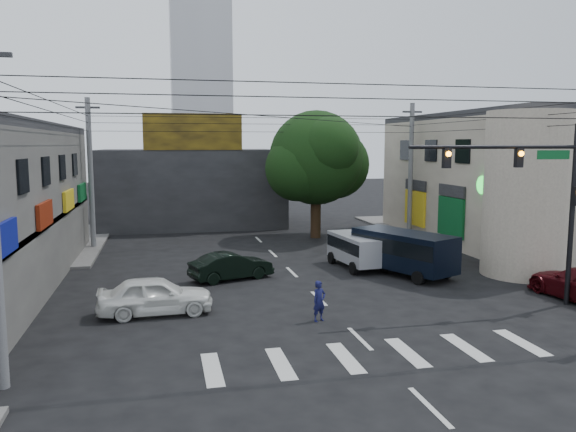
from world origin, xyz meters
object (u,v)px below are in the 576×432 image
object	(u,v)px
street_tree	(316,158)
dark_sedan	(231,266)
traffic_officer	(319,301)
traffic_gantry	(536,185)
silver_minivan	(357,252)
utility_pole_far_right	(411,171)
white_compact	(155,295)
navy_van	(403,253)
utility_pole_far_left	(91,174)

from	to	relation	value
street_tree	dark_sedan	distance (m)	13.87
traffic_officer	street_tree	bearing A→B (deg)	51.58
traffic_gantry	silver_minivan	size ratio (longest dim) A/B	1.73
utility_pole_far_right	white_compact	world-z (taller)	utility_pole_far_right
silver_minivan	navy_van	xyz separation A→B (m)	(1.71, -1.95, 0.20)
traffic_gantry	navy_van	bearing A→B (deg)	112.19
street_tree	utility_pole_far_right	xyz separation A→B (m)	(6.50, -1.00, -0.87)
street_tree	utility_pole_far_right	bearing A→B (deg)	-8.75
utility_pole_far_left	dark_sedan	xyz separation A→B (m)	(7.34, -9.85, -3.95)
dark_sedan	traffic_officer	size ratio (longest dim) A/B	2.80
street_tree	dark_sedan	size ratio (longest dim) A/B	2.08
traffic_officer	navy_van	bearing A→B (deg)	22.23
utility_pole_far_left	silver_minivan	distance (m)	16.96
utility_pole_far_left	dark_sedan	distance (m)	12.91
utility_pole_far_right	dark_sedan	size ratio (longest dim) A/B	2.20
street_tree	traffic_gantry	bearing A→B (deg)	-78.01
utility_pole_far_right	white_compact	size ratio (longest dim) A/B	2.12
utility_pole_far_right	utility_pole_far_left	bearing A→B (deg)	180.00
utility_pole_far_left	dark_sedan	size ratio (longest dim) A/B	2.20
silver_minivan	traffic_officer	bearing A→B (deg)	145.78
utility_pole_far_left	silver_minivan	xyz separation A→B (m)	(14.04, -8.74, -3.74)
utility_pole_far_left	white_compact	distance (m)	15.70
street_tree	dark_sedan	world-z (taller)	street_tree
traffic_gantry	traffic_officer	world-z (taller)	traffic_gantry
traffic_officer	traffic_gantry	bearing A→B (deg)	-24.23
traffic_gantry	utility_pole_far_left	xyz separation A→B (m)	(-18.32, 17.00, -0.23)
white_compact	navy_van	bearing A→B (deg)	-73.44
silver_minivan	navy_van	distance (m)	2.60
utility_pole_far_right	navy_van	xyz separation A→B (m)	(-5.25, -10.69, -3.54)
dark_sedan	navy_van	size ratio (longest dim) A/B	0.74
dark_sedan	silver_minivan	size ratio (longest dim) A/B	1.00
white_compact	navy_van	world-z (taller)	navy_van
traffic_gantry	utility_pole_far_left	world-z (taller)	utility_pole_far_left
dark_sedan	navy_van	world-z (taller)	navy_van
navy_van	utility_pole_far_left	bearing A→B (deg)	31.41
utility_pole_far_left	traffic_officer	size ratio (longest dim) A/B	6.16
traffic_gantry	traffic_officer	xyz separation A→B (m)	(-8.63, 0.13, -4.08)
street_tree	dark_sedan	xyz separation A→B (m)	(-7.16, -10.85, -4.82)
traffic_gantry	navy_van	size ratio (longest dim) A/B	1.27
utility_pole_far_left	dark_sedan	world-z (taller)	utility_pole_far_left
street_tree	utility_pole_far_right	world-z (taller)	utility_pole_far_right
dark_sedan	traffic_officer	distance (m)	7.41
silver_minivan	traffic_officer	world-z (taller)	silver_minivan
utility_pole_far_left	dark_sedan	bearing A→B (deg)	-53.31
silver_minivan	dark_sedan	bearing A→B (deg)	93.31
traffic_gantry	white_compact	world-z (taller)	traffic_gantry
silver_minivan	traffic_officer	distance (m)	9.23
street_tree	utility_pole_far_left	size ratio (longest dim) A/B	0.95
white_compact	silver_minivan	distance (m)	11.79
dark_sedan	utility_pole_far_left	bearing A→B (deg)	18.40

